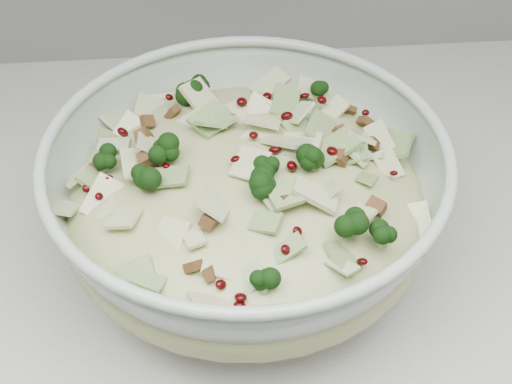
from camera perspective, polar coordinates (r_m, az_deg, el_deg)
The scene contains 2 objects.
mixing_bowl at distance 0.66m, azimuth -0.77°, elevation -0.86°, with size 0.43×0.43×0.14m.
salad at distance 0.64m, azimuth -0.79°, elevation 0.63°, with size 0.46×0.46×0.15m.
Camera 1 is at (0.28, 1.13, 1.44)m, focal length 50.00 mm.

